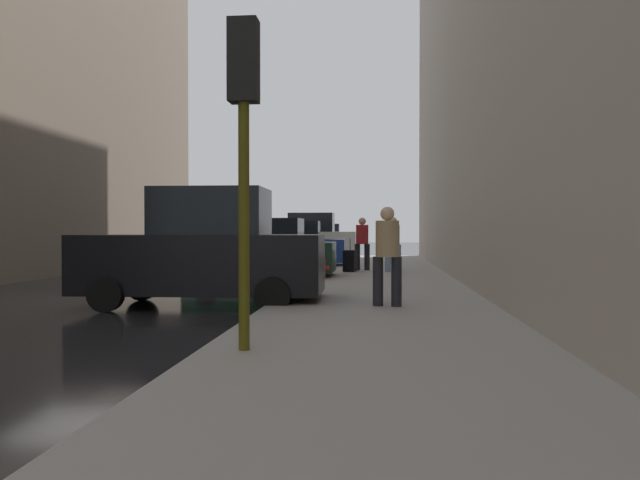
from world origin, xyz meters
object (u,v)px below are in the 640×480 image
parked_white_van (308,239)px  rolling_suitcase (350,261)px  parked_dark_green_sedan (263,251)px  parked_blue_sedan (290,246)px  pedestrian_in_jeans (393,241)px  pedestrian_in_tan_coat (387,251)px  parked_red_hatchback (320,241)px  pedestrian_in_red_jacket (362,241)px  parked_black_suv (204,252)px  traffic_light (244,111)px  fire_hydrant (321,266)px

parked_white_van → rolling_suitcase: size_ratio=4.43×
parked_dark_green_sedan → rolling_suitcase: bearing=37.3°
parked_dark_green_sedan → parked_white_van: (-0.00, 11.58, 0.18)m
parked_blue_sedan → pedestrian_in_jeans: bearing=-43.7°
pedestrian_in_tan_coat → parked_blue_sedan: bearing=105.6°
parked_white_van → parked_red_hatchback: bearing=90.0°
pedestrian_in_red_jacket → rolling_suitcase: pedestrian_in_red_jacket is taller
parked_red_hatchback → pedestrian_in_red_jacket: bearing=-79.2°
parked_blue_sedan → pedestrian_in_red_jacket: size_ratio=2.49×
parked_black_suv → parked_red_hatchback: size_ratio=1.09×
pedestrian_in_red_jacket → pedestrian_in_tan_coat: 9.58m
parked_black_suv → pedestrian_in_tan_coat: 3.57m
parked_white_van → traffic_light: 22.73m
parked_black_suv → pedestrian_in_red_jacket: 9.13m
parked_red_hatchback → parked_blue_sedan: bearing=-90.0°
pedestrian_in_red_jacket → rolling_suitcase: (-0.36, -0.76, -0.61)m
parked_dark_green_sedan → pedestrian_in_tan_coat: size_ratio=2.46×
parked_dark_green_sedan → traffic_light: size_ratio=1.17×
parked_blue_sedan → parked_red_hatchback: same height
parked_dark_green_sedan → pedestrian_in_red_jacket: (2.78, 2.60, 0.26)m
pedestrian_in_tan_coat → pedestrian_in_jeans: size_ratio=1.00×
traffic_light → pedestrian_in_red_jacket: size_ratio=2.11×
rolling_suitcase → traffic_light: bearing=-92.5°
parked_white_van → pedestrian_in_tan_coat: 18.85m
parked_black_suv → pedestrian_in_red_jacket: size_ratio=2.72×
pedestrian_in_red_jacket → parked_dark_green_sedan: bearing=-136.9°
parked_blue_sedan → parked_white_van: bearing=90.0°
parked_white_van → fire_hydrant: parked_white_van is taller
parked_dark_green_sedan → pedestrian_in_jeans: 4.19m
pedestrian_in_tan_coat → parked_red_hatchback: bearing=98.2°
pedestrian_in_jeans → pedestrian_in_tan_coat: bearing=-91.9°
fire_hydrant → traffic_light: traffic_light is taller
parked_white_van → traffic_light: traffic_light is taller
parked_black_suv → parked_red_hatchback: (0.00, 23.33, -0.18)m
parked_black_suv → parked_white_van: size_ratio=1.01×
parked_black_suv → parked_white_van: bearing=90.0°
pedestrian_in_jeans → parked_blue_sedan: bearing=136.3°
parked_black_suv → rolling_suitcase: (2.42, 7.94, -0.54)m
pedestrian_in_tan_coat → parked_black_suv: bearing=166.2°
parked_red_hatchback → pedestrian_in_red_jacket: pedestrian_in_red_jacket is taller
parked_black_suv → fire_hydrant: 5.16m
parked_white_van → pedestrian_in_tan_coat: size_ratio=2.70×
fire_hydrant → parked_dark_green_sedan: bearing=144.5°
parked_white_van → parked_blue_sedan: bearing=-90.0°
parked_black_suv → fire_hydrant: size_ratio=6.60×
parked_black_suv → fire_hydrant: bearing=69.4°
traffic_light → parked_blue_sedan: bearing=96.4°
traffic_light → parked_red_hatchback: bearing=93.8°
parked_white_van → rolling_suitcase: parked_white_van is taller
parked_red_hatchback → pedestrian_in_jeans: bearing=-76.3°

